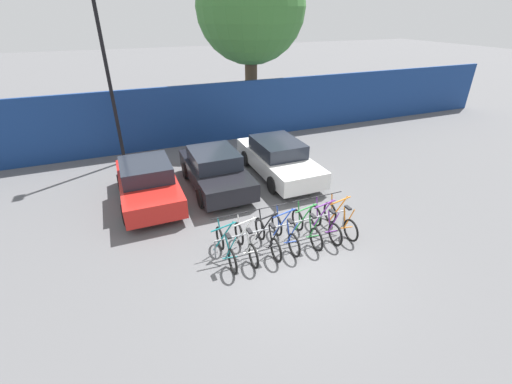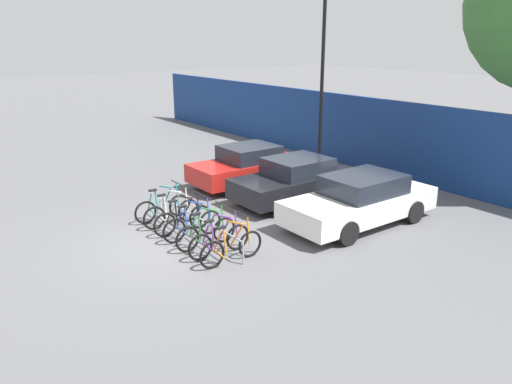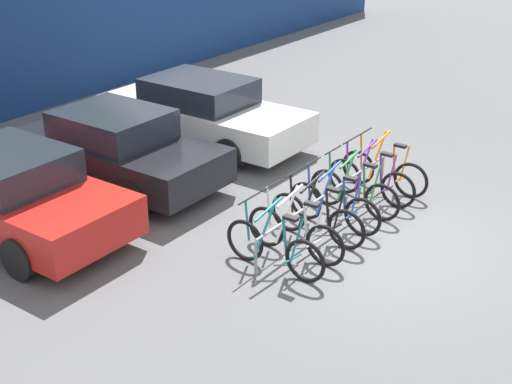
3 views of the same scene
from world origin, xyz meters
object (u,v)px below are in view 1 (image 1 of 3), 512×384
at_px(car_red, 148,183).
at_px(lamp_post, 107,70).
at_px(car_black, 215,170).
at_px(tree_behind_hoarding, 251,8).
at_px(bike_rack, 284,227).
at_px(bicycle_orange, 340,220).
at_px(car_white, 278,158).
at_px(bicycle_black, 268,237).
at_px(bicycle_green, 307,228).
at_px(bicycle_teal, 226,248).
at_px(bicycle_white, 246,243).
at_px(bicycle_blue, 285,233).
at_px(bicycle_purple, 325,223).

relative_size(car_red, lamp_post, 0.59).
bearing_deg(car_black, tree_behind_hoarding, 58.51).
distance_m(bike_rack, bicycle_orange, 1.77).
relative_size(bike_rack, car_white, 0.89).
relative_size(bicycle_black, car_black, 0.42).
xyz_separation_m(bicycle_orange, tree_behind_hoarding, (1.51, 10.77, 5.53)).
distance_m(car_red, tree_behind_hoarding, 10.72).
xyz_separation_m(bike_rack, car_red, (-3.19, 3.84, 0.20)).
xyz_separation_m(bicycle_black, bicycle_green, (1.21, 0.00, 0.00)).
distance_m(bicycle_green, bicycle_orange, 1.13).
bearing_deg(bicycle_black, bicycle_orange, -3.95).
bearing_deg(car_red, tree_behind_hoarding, 46.42).
bearing_deg(bicycle_teal, bicycle_black, -3.39).
relative_size(bicycle_white, lamp_post, 0.25).
xyz_separation_m(car_white, tree_behind_hoarding, (1.48, 6.52, 5.22)).
relative_size(bicycle_white, car_white, 0.37).
xyz_separation_m(bicycle_teal, bicycle_blue, (1.71, 0.00, 0.00)).
relative_size(lamp_post, tree_behind_hoarding, 0.79).
distance_m(bicycle_blue, tree_behind_hoarding, 12.55).
relative_size(bicycle_white, car_black, 0.42).
height_order(car_red, lamp_post, lamp_post).
height_order(bicycle_blue, tree_behind_hoarding, tree_behind_hoarding).
distance_m(bicycle_purple, bicycle_orange, 0.52).
relative_size(bicycle_teal, bicycle_blue, 1.00).
height_order(bike_rack, car_white, car_white).
height_order(bicycle_blue, car_white, car_white).
relative_size(bicycle_black, car_white, 0.37).
bearing_deg(lamp_post, car_white, -33.82).
relative_size(bicycle_teal, bicycle_green, 1.00).
relative_size(bicycle_orange, car_red, 0.43).
bearing_deg(bicycle_black, bicycle_purple, -3.95).
bearing_deg(car_black, bicycle_teal, -103.04).
xyz_separation_m(bicycle_teal, car_black, (0.96, 4.14, 0.31)).
xyz_separation_m(bicycle_black, tree_behind_hoarding, (3.84, 10.77, 5.53)).
relative_size(bicycle_blue, car_red, 0.43).
bearing_deg(bicycle_black, bicycle_green, -3.95).
distance_m(bicycle_black, car_black, 4.15).
xyz_separation_m(bike_rack, bicycle_green, (0.63, -0.15, -0.11)).
distance_m(bike_rack, car_red, 5.00).
relative_size(bicycle_green, tree_behind_hoarding, 0.20).
bearing_deg(bicycle_teal, bike_rack, 1.45).
bearing_deg(lamp_post, bicycle_teal, -75.83).
distance_m(bike_rack, bicycle_blue, 0.19).
bearing_deg(lamp_post, bicycle_blue, -64.96).
bearing_deg(car_red, bike_rack, -50.36).
height_order(bicycle_blue, car_black, car_black).
bearing_deg(bicycle_green, car_white, 71.34).
bearing_deg(bicycle_orange, car_black, 122.01).
distance_m(bicycle_teal, bicycle_white, 0.55).
distance_m(bicycle_green, car_red, 5.53).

